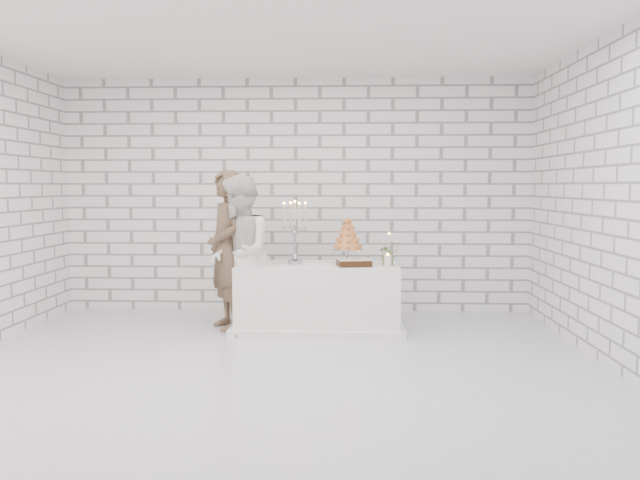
{
  "coord_description": "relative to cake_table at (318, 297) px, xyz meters",
  "views": [
    {
      "loc": [
        0.63,
        -5.53,
        1.63
      ],
      "look_at": [
        0.37,
        1.1,
        1.05
      ],
      "focal_mm": 34.87,
      "sensor_mm": 36.0,
      "label": 1
    }
  ],
  "objects": [
    {
      "name": "ceiling",
      "position": [
        -0.33,
        -1.4,
        2.62
      ],
      "size": [
        6.0,
        5.0,
        0.01
      ],
      "primitive_type": "cube",
      "color": "white",
      "rests_on": "ground"
    },
    {
      "name": "wall_front",
      "position": [
        -0.33,
        -3.9,
        1.12
      ],
      "size": [
        6.0,
        0.01,
        3.0
      ],
      "primitive_type": "cube",
      "color": "white",
      "rests_on": "ground"
    },
    {
      "name": "extra_taper",
      "position": [
        0.81,
        0.23,
        0.54
      ],
      "size": [
        0.07,
        0.07,
        0.32
      ],
      "primitive_type": "cylinder",
      "rotation": [
        0.0,
        0.0,
        -0.1
      ],
      "color": "beige",
      "rests_on": "cake_table"
    },
    {
      "name": "pillar_candle",
      "position": [
        0.78,
        -0.14,
        0.44
      ],
      "size": [
        0.08,
        0.08,
        0.12
      ],
      "primitive_type": "cylinder",
      "rotation": [
        0.0,
        0.0,
        -0.04
      ],
      "color": "white",
      "rests_on": "cake_table"
    },
    {
      "name": "croquembouche",
      "position": [
        0.34,
        0.06,
        0.64
      ],
      "size": [
        0.38,
        0.38,
        0.54
      ],
      "primitive_type": null,
      "rotation": [
        0.0,
        0.0,
        -0.11
      ],
      "color": "#B95E24",
      "rests_on": "cake_table"
    },
    {
      "name": "flowers",
      "position": [
        0.79,
        -0.06,
        0.51
      ],
      "size": [
        0.3,
        0.28,
        0.26
      ],
      "primitive_type": "imported",
      "rotation": [
        0.0,
        0.0,
        0.4
      ],
      "color": "#386429",
      "rests_on": "cake_table"
    },
    {
      "name": "ground",
      "position": [
        -0.33,
        -1.4,
        -0.38
      ],
      "size": [
        6.0,
        5.0,
        0.01
      ],
      "primitive_type": "cube",
      "color": "silver",
      "rests_on": "ground"
    },
    {
      "name": "wall_back",
      "position": [
        -0.33,
        1.1,
        1.12
      ],
      "size": [
        6.0,
        0.01,
        3.0
      ],
      "primitive_type": "cube",
      "color": "white",
      "rests_on": "ground"
    },
    {
      "name": "candelabra",
      "position": [
        -0.26,
        0.0,
        0.74
      ],
      "size": [
        0.37,
        0.37,
        0.72
      ],
      "primitive_type": null,
      "rotation": [
        0.0,
        0.0,
        -0.32
      ],
      "color": "#9E9DA8",
      "rests_on": "cake_table"
    },
    {
      "name": "wall_right",
      "position": [
        2.67,
        -1.4,
        1.12
      ],
      "size": [
        0.01,
        5.0,
        3.0
      ],
      "primitive_type": "cube",
      "color": "white",
      "rests_on": "ground"
    },
    {
      "name": "groom",
      "position": [
        -1.04,
        0.02,
        0.53
      ],
      "size": [
        0.7,
        0.79,
        1.81
      ],
      "primitive_type": "imported",
      "rotation": [
        0.0,
        0.0,
        -1.05
      ],
      "color": "brown",
      "rests_on": "ground"
    },
    {
      "name": "bride",
      "position": [
        -0.85,
        -0.22,
        0.5
      ],
      "size": [
        0.83,
        0.98,
        1.75
      ],
      "primitive_type": "imported",
      "rotation": [
        0.0,
        0.0,
        -1.35
      ],
      "color": "white",
      "rests_on": "ground"
    },
    {
      "name": "cake_table",
      "position": [
        0.0,
        0.0,
        0.0
      ],
      "size": [
        1.8,
        0.8,
        0.75
      ],
      "primitive_type": "cube",
      "color": "white",
      "rests_on": "ground"
    },
    {
      "name": "chocolate_cake",
      "position": [
        0.4,
        -0.15,
        0.42
      ],
      "size": [
        0.4,
        0.31,
        0.08
      ],
      "primitive_type": "cube",
      "rotation": [
        0.0,
        0.0,
        0.18
      ],
      "color": "black",
      "rests_on": "cake_table"
    }
  ]
}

